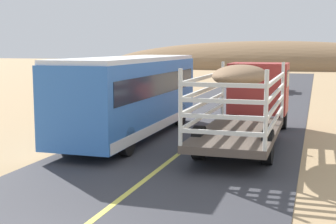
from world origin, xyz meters
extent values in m
cube|color=#B2332D|center=(1.93, 14.62, 1.82)|extent=(2.50, 2.20, 2.20)
cube|color=#192333|center=(1.93, 14.62, 2.27)|extent=(2.53, 1.54, 0.70)
cube|color=brown|center=(1.93, 9.22, 0.72)|extent=(2.50, 6.40, 0.24)
cylinder|color=silver|center=(0.74, 12.36, 1.94)|extent=(0.12, 0.12, 2.20)
cylinder|color=silver|center=(3.12, 12.36, 1.94)|extent=(0.12, 0.12, 2.20)
cylinder|color=silver|center=(0.74, 6.08, 1.94)|extent=(0.12, 0.12, 2.20)
cylinder|color=silver|center=(3.12, 6.08, 1.94)|extent=(0.12, 0.12, 2.20)
cube|color=silver|center=(0.72, 9.22, 1.28)|extent=(0.08, 6.30, 0.12)
cube|color=silver|center=(3.14, 9.22, 1.28)|extent=(0.08, 6.30, 0.12)
cube|color=silver|center=(1.93, 6.06, 1.28)|extent=(2.40, 0.08, 0.12)
cube|color=silver|center=(0.72, 9.22, 1.72)|extent=(0.08, 6.30, 0.12)
cube|color=silver|center=(3.14, 9.22, 1.72)|extent=(0.08, 6.30, 0.12)
cube|color=silver|center=(1.93, 6.06, 1.72)|extent=(2.40, 0.08, 0.12)
cube|color=silver|center=(0.72, 9.22, 2.16)|extent=(0.08, 6.30, 0.12)
cube|color=silver|center=(3.14, 9.22, 2.16)|extent=(0.08, 6.30, 0.12)
cube|color=silver|center=(1.93, 6.06, 2.16)|extent=(2.40, 0.08, 0.12)
cube|color=silver|center=(0.72, 9.22, 2.60)|extent=(0.08, 6.30, 0.12)
cube|color=silver|center=(3.14, 9.22, 2.60)|extent=(0.08, 6.30, 0.12)
cube|color=silver|center=(1.93, 6.06, 2.60)|extent=(2.40, 0.08, 0.12)
ellipsoid|color=#8C6B4C|center=(1.93, 9.22, 2.69)|extent=(1.75, 3.84, 0.70)
cylinder|color=black|center=(0.84, 14.62, 0.57)|extent=(0.32, 1.10, 1.10)
cylinder|color=black|center=(3.02, 14.62, 0.57)|extent=(0.32, 1.10, 1.10)
cylinder|color=black|center=(0.84, 7.94, 0.57)|extent=(0.32, 1.10, 1.10)
cylinder|color=black|center=(3.02, 7.94, 0.57)|extent=(0.32, 1.10, 1.10)
cube|color=#3872C6|center=(-2.68, 10.93, 1.72)|extent=(2.50, 10.00, 2.70)
cube|color=white|center=(-2.68, 10.93, 3.15)|extent=(2.45, 9.80, 0.16)
cube|color=#192333|center=(-2.68, 10.93, 2.19)|extent=(2.54, 9.20, 0.80)
cube|color=silver|center=(-2.68, 10.93, 0.57)|extent=(2.53, 9.80, 0.36)
cylinder|color=black|center=(-3.78, 14.18, 0.52)|extent=(0.30, 1.00, 1.00)
cylinder|color=black|center=(-1.58, 14.18, 0.52)|extent=(0.30, 1.00, 1.00)
cylinder|color=black|center=(-3.78, 7.68, 0.52)|extent=(0.30, 1.00, 1.00)
cylinder|color=black|center=(-1.58, 7.68, 0.52)|extent=(0.30, 1.00, 1.00)
cube|color=#B2261E|center=(0.83, 32.57, 0.53)|extent=(1.80, 4.40, 0.70)
cube|color=#192333|center=(0.83, 32.67, 1.18)|extent=(1.53, 2.20, 0.60)
cylinder|color=black|center=(0.04, 33.89, 0.35)|extent=(0.22, 0.66, 0.66)
cylinder|color=black|center=(1.62, 33.89, 0.35)|extent=(0.22, 0.66, 0.66)
cylinder|color=black|center=(0.04, 31.25, 0.35)|extent=(0.22, 0.66, 0.66)
cylinder|color=black|center=(1.62, 31.25, 0.35)|extent=(0.22, 0.66, 0.66)
ellipsoid|color=gray|center=(-8.02, 23.92, 0.55)|extent=(1.44, 1.52, 1.10)
ellipsoid|color=olive|center=(-3.40, 75.71, 0.00)|extent=(59.50, 20.43, 9.15)
camera|label=1|loc=(4.38, -6.72, 3.65)|focal=50.86mm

